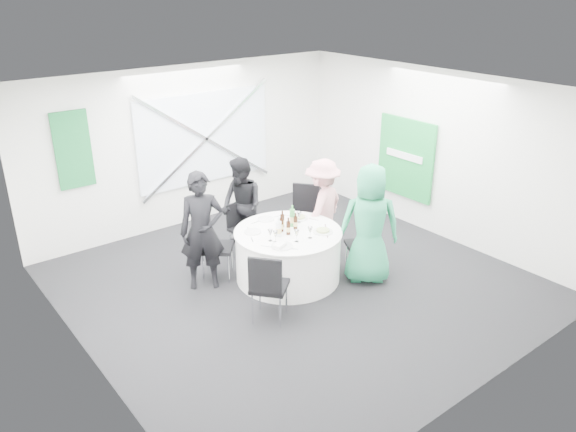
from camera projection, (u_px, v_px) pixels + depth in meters
floor at (296, 283)px, 8.20m from camera, size 6.00×6.00×0.00m
ceiling at (298, 90)px, 7.10m from camera, size 6.00×6.00×0.00m
wall_back at (189, 146)px, 9.82m from camera, size 6.00×0.00×6.00m
wall_front at (490, 279)px, 5.48m from camera, size 6.00×0.00×6.00m
wall_left at (77, 255)px, 5.94m from camera, size 0.00×6.00×6.00m
wall_right at (437, 154)px, 9.36m from camera, size 0.00×6.00×6.00m
window_panel at (205, 138)px, 9.92m from camera, size 2.60×0.03×1.60m
window_brace_a at (206, 139)px, 9.90m from camera, size 2.63×0.05×1.84m
window_brace_b at (206, 139)px, 9.90m from camera, size 2.63×0.05×1.84m
green_banner at (73, 150)px, 8.53m from camera, size 0.55×0.04×1.20m
green_sign at (405, 158)px, 9.84m from camera, size 0.05×1.20×1.40m
banquet_table at (288, 255)px, 8.19m from camera, size 1.56×1.56×0.76m
chair_back at (240, 224)px, 8.99m from camera, size 0.39×0.39×0.82m
chair_back_left at (210, 241)px, 8.15m from camera, size 0.63×0.63×0.99m
chair_back_right at (304, 211)px, 9.17m from camera, size 0.66×0.65×1.02m
chair_front_right at (367, 240)px, 8.31m from camera, size 0.57×0.57×0.92m
chair_front_left at (268, 283)px, 7.04m from camera, size 0.63×0.63×0.98m
person_man_back_left at (202, 231)px, 7.81m from camera, size 0.75×0.66×1.72m
person_man_back at (242, 206)px, 8.91m from camera, size 0.42×0.76×1.55m
person_woman_pink at (322, 207)px, 8.86m from camera, size 1.11×0.79×1.56m
person_woman_green at (369, 224)px, 7.97m from camera, size 1.02×0.98×1.76m
plate_back at (266, 219)px, 8.44m from camera, size 0.25×0.25×0.01m
plate_back_left at (253, 232)px, 8.02m from camera, size 0.24×0.24×0.01m
plate_back_right at (299, 217)px, 8.48m from camera, size 0.27×0.27×0.04m
plate_front_right at (323, 231)px, 8.02m from camera, size 0.29×0.29×0.04m
plate_front_left at (282, 246)px, 7.59m from camera, size 0.30×0.30×0.01m
napkin at (279, 245)px, 7.54m from camera, size 0.21×0.17×0.05m
beer_bottle_a at (281, 225)px, 8.01m from camera, size 0.06×0.06×0.26m
beer_bottle_b at (282, 221)px, 8.15m from camera, size 0.06×0.06×0.25m
beer_bottle_c at (295, 223)px, 8.09m from camera, size 0.06×0.06×0.25m
beer_bottle_d at (288, 228)px, 7.91m from camera, size 0.06×0.06×0.26m
green_water_bottle at (292, 218)px, 8.17m from camera, size 0.08×0.08×0.32m
clear_water_bottle at (279, 229)px, 7.86m from camera, size 0.08×0.08×0.28m
wine_glass_a at (297, 233)px, 7.69m from camera, size 0.07×0.07×0.17m
wine_glass_b at (275, 234)px, 7.67m from camera, size 0.07×0.07×0.17m
wine_glass_c at (299, 215)px, 8.29m from camera, size 0.07×0.07×0.17m
wine_glass_d at (310, 230)px, 7.79m from camera, size 0.07×0.07×0.17m
wine_glass_e at (270, 233)px, 7.71m from camera, size 0.07×0.07×0.17m
fork_a at (248, 230)px, 8.09m from camera, size 0.08×0.14×0.01m
knife_a at (252, 240)px, 7.78m from camera, size 0.08×0.14×0.01m
fork_b at (314, 219)px, 8.44m from camera, size 0.08×0.14×0.01m
knife_b at (288, 216)px, 8.57m from camera, size 0.10×0.13×0.01m
fork_c at (278, 216)px, 8.56m from camera, size 0.15×0.03×0.01m
knife_c at (256, 222)px, 8.34m from camera, size 0.15×0.02×0.01m
fork_d at (266, 246)px, 7.59m from camera, size 0.10×0.13×0.01m
knife_d at (293, 249)px, 7.52m from camera, size 0.11×0.12×0.01m
fork_e at (327, 236)px, 7.90m from camera, size 0.10×0.13×0.01m
knife_e at (325, 226)px, 8.20m from camera, size 0.10×0.13×0.01m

